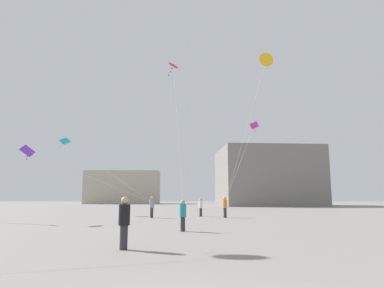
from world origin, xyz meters
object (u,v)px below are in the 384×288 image
person_in_teal (183,214)px  kite_magenta_delta (253,127)px  person_in_grey (152,206)px  building_left_hall (123,187)px  person_in_white (201,206)px  person_in_orange (225,206)px  kite_crimson_diamond (174,68)px  building_centre_hall (266,177)px  kite_violet_delta (32,153)px  kite_amber_diamond (266,60)px  person_in_black (124,220)px  kite_cyan_delta (67,143)px

person_in_teal → kite_magenta_delta: (7.34, 17.48, 8.39)m
person_in_grey → building_left_hall: building_left_hall is taller
person_in_white → building_left_hall: size_ratio=0.08×
person_in_orange → kite_crimson_diamond: kite_crimson_diamond is taller
building_centre_hall → kite_violet_delta: bearing=-120.1°
kite_violet_delta → kite_amber_diamond: (18.00, 1.74, 7.97)m
kite_magenta_delta → person_in_white: bearing=-150.2°
kite_magenta_delta → kite_amber_diamond: 9.96m
person_in_grey → kite_violet_delta: size_ratio=0.21×
person_in_teal → person_in_white: 14.20m
kite_violet_delta → person_in_black: bearing=-54.0°
person_in_grey → person_in_white: (4.39, 2.10, -0.10)m
person_in_white → person_in_grey: bearing=58.9°
building_left_hall → person_in_grey: bearing=-77.2°
person_in_white → kite_amber_diamond: size_ratio=0.14×
kite_amber_diamond → building_centre_hall: size_ratio=0.57×
kite_cyan_delta → building_left_hall: bearing=95.1°
person_in_teal → building_centre_hall: bearing=-83.7°
person_in_black → kite_magenta_delta: 26.85m
building_centre_hall → kite_amber_diamond: bearing=-102.7°
kite_crimson_diamond → kite_violet_delta: (-10.53, 2.94, -5.45)m
kite_crimson_diamond → building_centre_hall: building_centre_hall is taller
person_in_grey → kite_violet_delta: (-8.34, -5.51, 4.01)m
person_in_grey → person_in_white: 4.87m
kite_amber_diamond → person_in_white: bearing=131.9°
person_in_black → building_left_hall: building_left_hall is taller
person_in_teal → kite_amber_diamond: bearing=-105.7°
kite_violet_delta → kite_magenta_delta: (18.59, 10.97, 4.26)m
person_in_orange → kite_magenta_delta: size_ratio=0.22×
person_in_orange → kite_crimson_diamond: 13.51m
person_in_orange → kite_cyan_delta: bearing=-108.1°
person_in_grey → building_centre_hall: size_ratio=0.09×
person_in_grey → person_in_black: bearing=-39.8°
person_in_orange → building_left_hall: size_ratio=0.09×
kite_crimson_diamond → kite_violet_delta: kite_crimson_diamond is taller
person_in_grey → person_in_orange: same height
person_in_grey → person_in_white: size_ratio=1.10×
person_in_grey → building_centre_hall: 49.04m
person_in_black → person_in_teal: person_in_black is taller
building_centre_hall → person_in_grey: bearing=-114.8°
person_in_black → kite_violet_delta: (-9.32, 12.82, 4.05)m
person_in_orange → kite_magenta_delta: (3.78, 5.27, 8.27)m
person_in_orange → kite_amber_diamond: kite_amber_diamond is taller
person_in_grey → building_left_hall: size_ratio=0.09×
kite_violet_delta → person_in_white: bearing=30.9°
person_in_grey → kite_cyan_delta: 13.53m
person_in_black → person_in_orange: size_ratio=0.96×
kite_crimson_diamond → kite_cyan_delta: bearing=129.6°
kite_crimson_diamond → kite_violet_delta: size_ratio=1.08×
person_in_black → person_in_white: bearing=-80.6°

